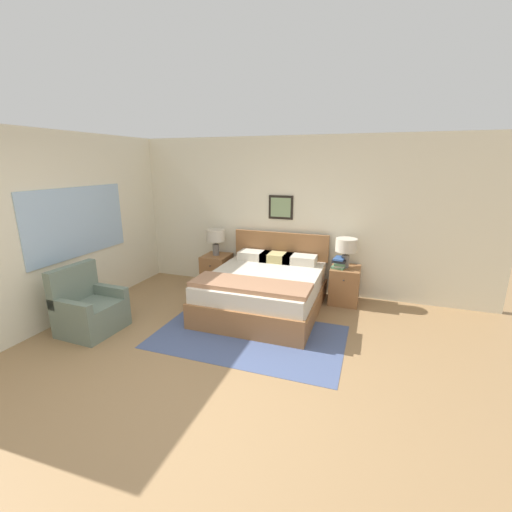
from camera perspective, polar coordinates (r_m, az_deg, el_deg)
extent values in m
plane|color=#99754C|center=(3.77, -11.93, -20.41)|extent=(16.00, 16.00, 0.00)
cube|color=beige|center=(5.96, 2.77, 6.84)|extent=(7.18, 0.06, 2.60)
cube|color=black|center=(5.85, 4.16, 8.10)|extent=(0.42, 0.02, 0.40)
cube|color=gray|center=(5.84, 4.12, 8.08)|extent=(0.35, 0.00, 0.32)
cube|color=beige|center=(5.86, -25.49, 5.22)|extent=(0.06, 5.44, 2.60)
cube|color=#9EBCDB|center=(5.60, -27.55, 5.03)|extent=(0.02, 1.77, 0.99)
cube|color=#47567F|center=(4.55, -1.27, -13.26)|extent=(2.42, 1.44, 0.01)
cube|color=#936038|center=(5.25, 1.29, -7.53)|extent=(1.64, 1.91, 0.28)
cube|color=#936038|center=(4.38, -2.51, -9.81)|extent=(1.64, 0.06, 0.08)
cube|color=beige|center=(5.14, 1.31, -4.56)|extent=(1.57, 1.84, 0.30)
cube|color=#936038|center=(5.89, 4.12, 1.79)|extent=(1.64, 0.06, 0.45)
cube|color=#9E7051|center=(4.56, -0.97, -4.83)|extent=(1.61, 0.54, 0.06)
cube|color=beige|center=(5.83, -0.24, 0.11)|extent=(0.52, 0.32, 0.14)
cube|color=beige|center=(5.62, 7.34, -0.59)|extent=(0.52, 0.32, 0.14)
cube|color=tan|center=(5.71, 3.48, -0.24)|extent=(0.52, 0.32, 0.14)
cube|color=slate|center=(5.09, -25.61, -9.15)|extent=(0.68, 0.74, 0.40)
cube|color=slate|center=(5.13, -28.22, -4.01)|extent=(0.15, 0.72, 0.48)
cube|color=slate|center=(5.19, -23.50, -5.25)|extent=(0.66, 0.13, 0.14)
cube|color=slate|center=(4.81, -28.63, -7.48)|extent=(0.66, 0.13, 0.14)
cube|color=#936038|center=(6.22, -6.54, -2.44)|extent=(0.45, 0.50, 0.58)
sphere|color=#332D28|center=(5.94, -7.69, -1.67)|extent=(0.02, 0.02, 0.02)
cube|color=#936038|center=(5.65, 14.54, -4.69)|extent=(0.45, 0.50, 0.58)
sphere|color=#332D28|center=(5.35, 14.40, -3.97)|extent=(0.02, 0.02, 0.02)
cylinder|color=slate|center=(6.11, -6.70, 1.07)|extent=(0.12, 0.12, 0.20)
cylinder|color=slate|center=(6.08, -6.74, 2.26)|extent=(0.02, 0.02, 0.06)
cylinder|color=beige|center=(6.06, -6.78, 3.48)|extent=(0.33, 0.33, 0.20)
cylinder|color=slate|center=(5.54, 14.64, -0.85)|extent=(0.12, 0.12, 0.20)
cylinder|color=slate|center=(5.50, 14.73, 0.45)|extent=(0.02, 0.02, 0.06)
cylinder|color=beige|center=(5.47, 14.83, 1.79)|extent=(0.33, 0.33, 0.20)
cube|color=#4C7551|center=(5.52, 13.67, -1.75)|extent=(0.23, 0.27, 0.03)
cube|color=silver|center=(5.51, 13.68, -1.47)|extent=(0.17, 0.23, 0.02)
cube|color=#4C7551|center=(5.50, 13.70, -1.15)|extent=(0.20, 0.27, 0.04)
cube|color=#232328|center=(5.49, 13.73, -0.74)|extent=(0.23, 0.24, 0.04)
cube|color=#335693|center=(5.48, 13.75, -0.38)|extent=(0.18, 0.27, 0.03)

